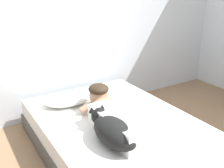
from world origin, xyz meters
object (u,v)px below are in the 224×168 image
(pillow, at_px, (69,99))
(person_lying, at_px, (119,114))
(bed, at_px, (119,137))
(coffee_cup, at_px, (113,102))
(cell_phone, at_px, (126,124))
(dog, at_px, (113,130))

(pillow, bearing_deg, person_lying, -73.33)
(bed, xyz_separation_m, coffee_cup, (0.14, 0.33, 0.21))
(coffee_cup, bearing_deg, cell_phone, -106.71)
(person_lying, relative_size, cell_phone, 6.57)
(pillow, relative_size, dog, 0.90)
(person_lying, bearing_deg, pillow, 106.67)
(dog, bearing_deg, cell_phone, 34.80)
(cell_phone, bearing_deg, coffee_cup, 73.29)
(bed, distance_m, coffee_cup, 0.41)
(pillow, distance_m, coffee_cup, 0.46)
(person_lying, relative_size, coffee_cup, 7.36)
(bed, height_order, cell_phone, cell_phone)
(bed, relative_size, dog, 3.40)
(bed, distance_m, dog, 0.43)
(cell_phone, bearing_deg, bed, 102.53)
(bed, distance_m, pillow, 0.68)
(person_lying, bearing_deg, dog, -133.05)
(pillow, distance_m, person_lying, 0.68)
(dog, relative_size, cell_phone, 4.11)
(dog, distance_m, cell_phone, 0.31)
(dog, relative_size, coffee_cup, 4.60)
(pillow, height_order, dog, dog)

